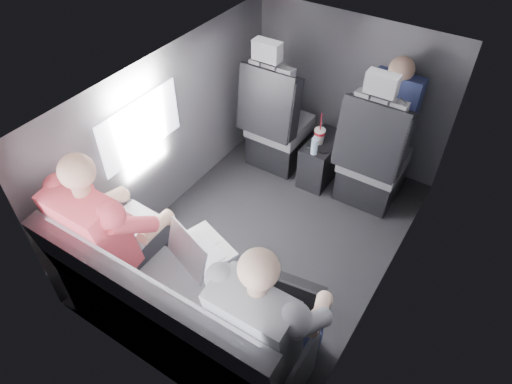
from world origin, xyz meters
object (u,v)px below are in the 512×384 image
Objects in this scene: center_console at (322,159)px; rear_bench at (178,315)px; soda_cup at (319,136)px; laptop_white at (130,219)px; laptop_silver at (199,248)px; front_seat_left at (276,127)px; front_seat_right at (372,162)px; water_bottle at (315,146)px; passenger_rear_left at (114,231)px; laptop_black at (294,295)px; passenger_front_right at (392,110)px; passenger_rear_right at (269,319)px.

rear_bench is at bearing -90.00° from center_console.
soda_cup is 1.75m from laptop_white.
laptop_white is (-0.54, -1.71, 0.43)m from center_console.
center_console is 1.14× the size of laptop_silver.
front_seat_left is 1.96m from rear_bench.
laptop_white is at bearing -120.71° from front_seat_right.
passenger_rear_left is at bearing -108.09° from water_bottle.
water_bottle is (0.00, -0.20, 0.28)m from center_console.
front_seat_right is 2.08m from passenger_rear_left.
laptop_black is (1.15, 0.06, -0.00)m from laptop_white.
laptop_silver is at bearing -178.24° from laptop_black.
passenger_front_right is at bearing 90.02° from front_seat_right.
laptop_black reaches higher than water_bottle.
water_bottle reaches higher than center_console.
front_seat_right reaches higher than water_bottle.
laptop_white is 1.13m from passenger_rear_right.
laptop_white is (-0.54, 0.23, 0.32)m from rear_bench.
passenger_rear_left is at bearing -169.86° from laptop_black.
rear_bench reaches higher than water_bottle.
soda_cup is 1.78× the size of water_bottle.
center_console is at bearing 91.13° from water_bottle.
water_bottle is 1.61m from laptop_white.
rear_bench is at bearing -153.90° from laptop_black.
laptop_silver is at bearing -104.23° from passenger_front_right.
center_console is 0.38× the size of passenger_rear_right.
passenger_rear_left reaches higher than center_console.
soda_cup is 0.23× the size of passenger_rear_left.
soda_cup is 0.23× the size of passenger_rear_right.
rear_bench is (-0.45, -1.90, -0.09)m from front_seat_right.
rear_bench is 5.45× the size of soda_cup.
front_seat_right reaches higher than soda_cup.
front_seat_left is 1.94m from laptop_black.
front_seat_right is at bearing 94.04° from passenger_rear_right.
passenger_rear_left is at bearing -106.17° from center_console.
rear_bench is at bearing -170.71° from passenger_rear_right.
passenger_rear_left is (-0.51, -0.19, 0.02)m from laptop_silver.
laptop_white is (-0.09, -1.67, 0.23)m from front_seat_left.
soda_cup is at bearing 108.60° from passenger_rear_right.
laptop_silver is 0.33× the size of passenger_rear_right.
passenger_rear_right is at bearing -85.96° from front_seat_right.
laptop_silver reaches higher than center_console.
passenger_front_right is (0.45, 0.22, 0.55)m from center_console.
front_seat_left is at bearing 123.48° from laptop_black.
front_seat_right is at bearing 0.69° from soda_cup.
front_seat_left is 0.43m from soda_cup.
passenger_rear_right reaches higher than laptop_white.
passenger_rear_left reaches higher than rear_bench.
front_seat_right is (0.90, 0.00, 0.00)m from front_seat_left.
soda_cup is 0.61m from passenger_front_right.
passenger_rear_right is (-0.03, -0.20, 0.02)m from laptop_black.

